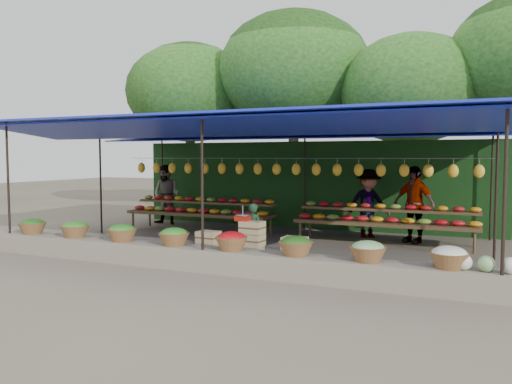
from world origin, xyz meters
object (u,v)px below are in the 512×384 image
at_px(crate_counter, 251,244).
at_px(blue_crate_back, 24,237).
at_px(vendor_seated, 254,230).
at_px(blue_crate_front, 30,237).
at_px(weighing_scale, 243,217).

distance_m(crate_counter, blue_crate_back, 5.77).
distance_m(vendor_seated, blue_crate_front, 5.65).
height_order(crate_counter, vendor_seated, vendor_seated).
bearing_deg(blue_crate_back, blue_crate_front, 19.73).
bearing_deg(vendor_seated, blue_crate_back, 21.14).
bearing_deg(vendor_seated, weighing_scale, 64.19).
distance_m(crate_counter, weighing_scale, 0.56).
xyz_separation_m(blue_crate_front, blue_crate_back, (-0.13, -0.07, 0.01)).
height_order(crate_counter, weighing_scale, weighing_scale).
bearing_deg(blue_crate_front, blue_crate_back, -177.10).
bearing_deg(blue_crate_back, weighing_scale, -3.35).
bearing_deg(weighing_scale, blue_crate_back, -175.32).
xyz_separation_m(crate_counter, weighing_scale, (-0.18, 0.00, 0.53)).
bearing_deg(blue_crate_front, vendor_seated, -18.99).
height_order(crate_counter, blue_crate_back, crate_counter).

